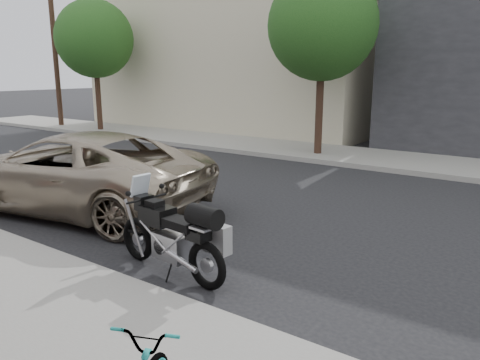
% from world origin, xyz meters
% --- Properties ---
extents(ground, '(120.00, 120.00, 0.00)m').
position_xyz_m(ground, '(0.00, 0.00, 0.00)').
color(ground, black).
rests_on(ground, ground).
extents(far_sidewalk, '(44.00, 3.00, 0.15)m').
position_xyz_m(far_sidewalk, '(0.00, -6.50, 0.07)').
color(far_sidewalk, gray).
rests_on(far_sidewalk, ground).
extents(far_building_cream, '(14.00, 11.00, 8.00)m').
position_xyz_m(far_building_cream, '(9.00, -13.50, 4.00)').
color(far_building_cream, '#C2B79B').
rests_on(far_building_cream, ground).
extents(street_tree_mid, '(3.40, 3.40, 5.70)m').
position_xyz_m(street_tree_mid, '(2.00, -6.00, 4.14)').
color(street_tree_mid, '#352218').
rests_on(street_tree_mid, far_sidewalk).
extents(street_tree_right, '(3.40, 3.40, 5.70)m').
position_xyz_m(street_tree_right, '(13.00, -6.00, 4.14)').
color(street_tree_right, '#352218').
rests_on(street_tree_right, far_sidewalk).
extents(utility_pole, '(0.24, 0.24, 6.70)m').
position_xyz_m(utility_pole, '(16.00, -6.00, 3.50)').
color(utility_pole, '#352218').
rests_on(utility_pole, far_sidewalk).
extents(motorcycle, '(2.14, 0.69, 1.35)m').
position_xyz_m(motorcycle, '(-0.46, 3.37, 0.58)').
color(motorcycle, black).
rests_on(motorcycle, ground).
extents(minivan, '(6.13, 3.66, 1.59)m').
position_xyz_m(minivan, '(3.50, 2.18, 0.80)').
color(minivan, tan).
rests_on(minivan, ground).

